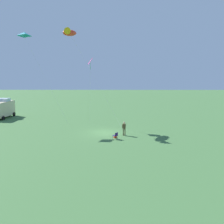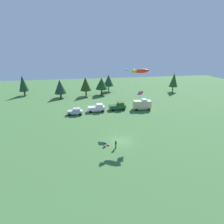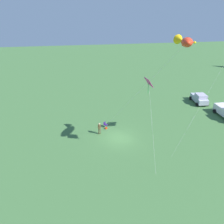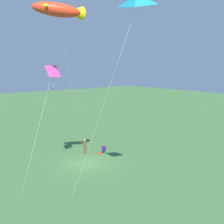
{
  "view_description": "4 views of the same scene",
  "coord_description": "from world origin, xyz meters",
  "px_view_note": "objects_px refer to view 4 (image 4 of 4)",
  "views": [
    {
      "loc": [
        -33.6,
        -1.31,
        8.01
      ],
      "look_at": [
        -0.76,
        -1.04,
        2.87
      ],
      "focal_mm": 42.0,
      "sensor_mm": 36.0,
      "label": 1
    },
    {
      "loc": [
        -7.3,
        -31.05,
        18.07
      ],
      "look_at": [
        -1.62,
        0.9,
        6.14
      ],
      "focal_mm": 28.0,
      "sensor_mm": 36.0,
      "label": 2
    },
    {
      "loc": [
        25.09,
        -5.16,
        16.57
      ],
      "look_at": [
        -0.96,
        -0.85,
        3.62
      ],
      "focal_mm": 35.0,
      "sensor_mm": 36.0,
      "label": 3
    },
    {
      "loc": [
        14.07,
        21.48,
        9.77
      ],
      "look_at": [
        -2.75,
        0.76,
        5.17
      ],
      "focal_mm": 42.0,
      "sensor_mm": 36.0,
      "label": 4
    }
  ],
  "objects_px": {
    "folding_chair": "(104,149)",
    "backpack_on_grass": "(100,153)",
    "person_kite_flyer": "(85,145)",
    "kite_large_fish": "(61,10)",
    "kite_diamond_rainbow": "(52,74)",
    "kite_delta_teal": "(137,0)"
  },
  "relations": [
    {
      "from": "folding_chair",
      "to": "kite_diamond_rainbow",
      "type": "height_order",
      "value": "kite_diamond_rainbow"
    },
    {
      "from": "kite_large_fish",
      "to": "kite_diamond_rainbow",
      "type": "bearing_deg",
      "value": -102.09
    },
    {
      "from": "person_kite_flyer",
      "to": "kite_large_fish",
      "type": "bearing_deg",
      "value": 28.74
    },
    {
      "from": "person_kite_flyer",
      "to": "backpack_on_grass",
      "type": "bearing_deg",
      "value": 117.89
    },
    {
      "from": "kite_large_fish",
      "to": "kite_diamond_rainbow",
      "type": "relative_size",
      "value": 1.42
    },
    {
      "from": "person_kite_flyer",
      "to": "kite_large_fish",
      "type": "xyz_separation_m",
      "value": [
        6.66,
        7.7,
        12.46
      ]
    },
    {
      "from": "kite_large_fish",
      "to": "kite_delta_teal",
      "type": "height_order",
      "value": "kite_large_fish"
    },
    {
      "from": "kite_delta_teal",
      "to": "kite_diamond_rainbow",
      "type": "xyz_separation_m",
      "value": [
        0.3,
        -9.2,
        -3.9
      ]
    },
    {
      "from": "kite_large_fish",
      "to": "backpack_on_grass",
      "type": "bearing_deg",
      "value": -140.24
    },
    {
      "from": "backpack_on_grass",
      "to": "kite_diamond_rainbow",
      "type": "distance_m",
      "value": 12.18
    },
    {
      "from": "person_kite_flyer",
      "to": "folding_chair",
      "type": "distance_m",
      "value": 2.2
    },
    {
      "from": "kite_large_fish",
      "to": "kite_diamond_rainbow",
      "type": "xyz_separation_m",
      "value": [
        -0.65,
        -3.02,
        -4.26
      ]
    },
    {
      "from": "folding_chair",
      "to": "backpack_on_grass",
      "type": "distance_m",
      "value": 0.7
    },
    {
      "from": "backpack_on_grass",
      "to": "kite_diamond_rainbow",
      "type": "bearing_deg",
      "value": 26.14
    },
    {
      "from": "folding_chair",
      "to": "kite_large_fish",
      "type": "height_order",
      "value": "kite_large_fish"
    },
    {
      "from": "kite_delta_teal",
      "to": "folding_chair",
      "type": "bearing_deg",
      "value": -120.54
    },
    {
      "from": "folding_chair",
      "to": "kite_large_fish",
      "type": "bearing_deg",
      "value": -9.76
    },
    {
      "from": "person_kite_flyer",
      "to": "backpack_on_grass",
      "type": "height_order",
      "value": "person_kite_flyer"
    },
    {
      "from": "person_kite_flyer",
      "to": "kite_diamond_rainbow",
      "type": "relative_size",
      "value": 0.18
    },
    {
      "from": "person_kite_flyer",
      "to": "kite_large_fish",
      "type": "distance_m",
      "value": 16.09
    },
    {
      "from": "kite_large_fish",
      "to": "kite_diamond_rainbow",
      "type": "distance_m",
      "value": 5.26
    },
    {
      "from": "folding_chair",
      "to": "kite_diamond_rainbow",
      "type": "distance_m",
      "value": 12.29
    }
  ]
}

